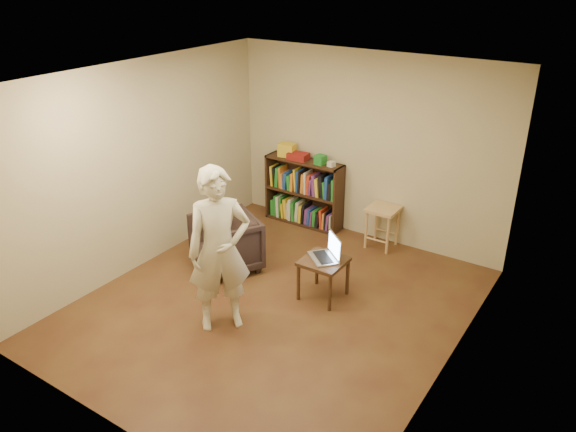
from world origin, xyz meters
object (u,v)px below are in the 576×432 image
Objects in this scene: side_table at (324,266)px; laptop at (327,253)px; person at (219,250)px; stool at (383,215)px; bookshelf at (304,196)px; armchair at (225,243)px.

laptop reaches higher than side_table.
person reaches higher than side_table.
stool is 1.55m from side_table.
stool is at bearing -2.82° from bookshelf.
person reaches higher than laptop.
bookshelf is 2.42× the size of side_table.
bookshelf is 2.02m from laptop.
person is (-0.65, -1.13, 0.35)m from laptop.
armchair is (-0.11, -1.72, -0.08)m from bookshelf.
stool is at bearing 27.06° from person.
armchair reaches higher than side_table.
armchair is 0.43× the size of person.
armchair is at bearing -175.86° from side_table.
bookshelf is at bearing 169.47° from laptop.
person is at bearing -120.74° from side_table.
laptop is at bearing 11.34° from person.
person is (-0.64, -1.07, 0.50)m from side_table.
bookshelf is 2.55× the size of laptop.
bookshelf is 2.06m from side_table.
armchair reaches higher than stool.
bookshelf is 2.80m from person.
laptop is at bearing -90.55° from stool.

